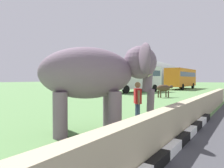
# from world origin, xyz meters

# --- Properties ---
(barrier_parapet) EXTENTS (28.00, 0.36, 1.00)m
(barrier_parapet) POSITION_xyz_m (2.00, 3.98, 0.50)
(barrier_parapet) COLOR tan
(barrier_parapet) RESTS_ON ground_plane
(elephant) EXTENTS (3.87, 3.79, 2.93)m
(elephant) POSITION_xyz_m (3.39, 6.39, 1.92)
(elephant) COLOR slate
(elephant) RESTS_ON ground_plane
(person_handler) EXTENTS (0.59, 0.48, 1.66)m
(person_handler) POSITION_xyz_m (5.07, 5.76, 0.93)
(person_handler) COLOR navy
(person_handler) RESTS_ON ground_plane
(bus_white) EXTENTS (8.56, 4.79, 3.50)m
(bus_white) POSITION_xyz_m (21.69, 14.71, 2.08)
(bus_white) COLOR silver
(bus_white) RESTS_ON ground_plane
(bus_orange) EXTENTS (9.98, 2.82, 3.50)m
(bus_orange) POSITION_xyz_m (33.87, 11.95, 2.08)
(bus_orange) COLOR orange
(bus_orange) RESTS_ON ground_plane
(cow_near) EXTENTS (1.82, 1.36, 1.23)m
(cow_near) POSITION_xyz_m (16.58, 8.86, 0.87)
(cow_near) COLOR #473323
(cow_near) RESTS_ON ground_plane
(hill_east) EXTENTS (40.87, 32.70, 15.39)m
(hill_east) POSITION_xyz_m (55.00, 31.41, 0.00)
(hill_east) COLOR slate
(hill_east) RESTS_ON ground_plane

